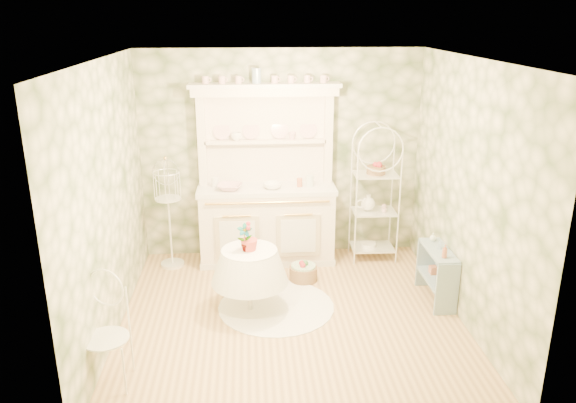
{
  "coord_description": "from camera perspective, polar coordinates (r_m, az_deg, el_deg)",
  "views": [
    {
      "loc": [
        -0.42,
        -5.28,
        3.11
      ],
      "look_at": [
        0.0,
        0.5,
        1.15
      ],
      "focal_mm": 35.0,
      "sensor_mm": 36.0,
      "label": 1
    }
  ],
  "objects": [
    {
      "name": "lace_rug",
      "position": [
        6.35,
        -1.21,
        -10.6
      ],
      "size": [
        1.53,
        1.53,
        0.01
      ],
      "primitive_type": "cylinder",
      "rotation": [
        0.0,
        0.0,
        -0.21
      ],
      "color": "white",
      "rests_on": "floor"
    },
    {
      "name": "birdcage_stand",
      "position": [
        7.19,
        -12.02,
        -0.92
      ],
      "size": [
        0.36,
        0.36,
        1.5
      ],
      "primitive_type": "cube",
      "rotation": [
        0.0,
        0.0,
        0.03
      ],
      "color": "white",
      "rests_on": "floor"
    },
    {
      "name": "wall_back",
      "position": [
        7.31,
        -0.74,
        4.74
      ],
      "size": [
        3.6,
        3.6,
        0.0
      ],
      "primitive_type": "plane",
      "color": "beige",
      "rests_on": "floor"
    },
    {
      "name": "ceiling",
      "position": [
        5.32,
        0.4,
        14.26
      ],
      "size": [
        3.6,
        3.6,
        0.0
      ],
      "primitive_type": "plane",
      "color": "white",
      "rests_on": "floor"
    },
    {
      "name": "bottle_amber",
      "position": [
        6.24,
        15.64,
        -4.96
      ],
      "size": [
        0.06,
        0.06,
        0.15
      ],
      "primitive_type": "imported",
      "rotation": [
        0.0,
        0.0,
        0.12
      ],
      "color": "#B16241",
      "rests_on": "side_shelf"
    },
    {
      "name": "wall_right",
      "position": [
        5.99,
        17.79,
        0.69
      ],
      "size": [
        3.6,
        3.6,
        0.0
      ],
      "primitive_type": "plane",
      "color": "beige",
      "rests_on": "floor"
    },
    {
      "name": "cafe_chair",
      "position": [
        5.22,
        -18.0,
        -13.39
      ],
      "size": [
        0.49,
        0.49,
        0.84
      ],
      "primitive_type": "cube",
      "rotation": [
        0.0,
        0.0,
        -0.36
      ],
      "color": "white",
      "rests_on": "floor"
    },
    {
      "name": "cup_left",
      "position": [
        7.13,
        -5.28,
        6.44
      ],
      "size": [
        0.16,
        0.16,
        0.1
      ],
      "primitive_type": "imported",
      "rotation": [
        0.0,
        0.0,
        -0.26
      ],
      "color": "white",
      "rests_on": "kitchen_dresser"
    },
    {
      "name": "wall_front",
      "position": [
        3.92,
        2.45,
        -7.96
      ],
      "size": [
        3.6,
        3.6,
        0.0
      ],
      "primitive_type": "plane",
      "color": "beige",
      "rests_on": "floor"
    },
    {
      "name": "round_table",
      "position": [
        6.14,
        -3.89,
        -7.81
      ],
      "size": [
        0.82,
        0.82,
        0.75
      ],
      "primitive_type": "cylinder",
      "rotation": [
        0.0,
        0.0,
        -0.21
      ],
      "color": "white",
      "rests_on": "floor"
    },
    {
      "name": "bottle_blue",
      "position": [
        6.48,
        15.13,
        -4.28
      ],
      "size": [
        0.06,
        0.06,
        0.11
      ],
      "primitive_type": "imported",
      "rotation": [
        0.0,
        0.0,
        -0.38
      ],
      "color": "#89A3BC",
      "rests_on": "side_shelf"
    },
    {
      "name": "cup_right",
      "position": [
        7.15,
        0.42,
        6.55
      ],
      "size": [
        0.12,
        0.12,
        0.09
      ],
      "primitive_type": "imported",
      "rotation": [
        0.0,
        0.0,
        -0.3
      ],
      "color": "white",
      "rests_on": "kitchen_dresser"
    },
    {
      "name": "floor_basket",
      "position": [
        6.89,
        1.56,
        -7.24
      ],
      "size": [
        0.38,
        0.38,
        0.2
      ],
      "primitive_type": "cylinder",
      "rotation": [
        0.0,
        0.0,
        -0.27
      ],
      "color": "olive",
      "rests_on": "floor"
    },
    {
      "name": "side_shelf",
      "position": [
        6.59,
        14.86,
        -7.26
      ],
      "size": [
        0.27,
        0.7,
        0.6
      ],
      "primitive_type": "cube",
      "rotation": [
        0.0,
        0.0,
        -0.02
      ],
      "color": "#839CAC",
      "rests_on": "floor"
    },
    {
      "name": "potted_geranium",
      "position": [
        5.91,
        -4.4,
        -3.85
      ],
      "size": [
        0.17,
        0.13,
        0.3
      ],
      "primitive_type": "imported",
      "rotation": [
        0.0,
        0.0,
        0.1
      ],
      "color": "#3F7238",
      "rests_on": "round_table"
    },
    {
      "name": "floor",
      "position": [
        6.14,
        0.34,
        -11.73
      ],
      "size": [
        3.6,
        3.6,
        0.0
      ],
      "primitive_type": "plane",
      "color": "tan",
      "rests_on": "ground"
    },
    {
      "name": "kitchen_dresser",
      "position": [
        7.08,
        -2.21,
        2.55
      ],
      "size": [
        1.87,
        0.61,
        2.29
      ],
      "primitive_type": "cube",
      "color": "white",
      "rests_on": "floor"
    },
    {
      "name": "bowl_floral",
      "position": [
        7.03,
        -5.92,
        1.25
      ],
      "size": [
        0.36,
        0.36,
        0.07
      ],
      "primitive_type": "imported",
      "rotation": [
        0.0,
        0.0,
        -0.2
      ],
      "color": "white",
      "rests_on": "kitchen_dresser"
    },
    {
      "name": "bowl_white",
      "position": [
        7.05,
        -1.58,
        1.39
      ],
      "size": [
        0.3,
        0.3,
        0.07
      ],
      "primitive_type": "imported",
      "rotation": [
        0.0,
        0.0,
        0.34
      ],
      "color": "white",
      "rests_on": "kitchen_dresser"
    },
    {
      "name": "wall_left",
      "position": [
        5.74,
        -17.86,
        -0.11
      ],
      "size": [
        3.6,
        3.6,
        0.0
      ],
      "primitive_type": "plane",
      "color": "beige",
      "rests_on": "floor"
    },
    {
      "name": "bakers_rack",
      "position": [
        7.3,
        8.81,
        0.93
      ],
      "size": [
        0.58,
        0.42,
        1.83
      ],
      "primitive_type": "cube",
      "rotation": [
        0.0,
        0.0,
        -0.03
      ],
      "color": "white",
      "rests_on": "floor"
    },
    {
      "name": "bottle_glass",
      "position": [
        6.67,
        14.5,
        -3.63
      ],
      "size": [
        0.1,
        0.1,
        0.1
      ],
      "primitive_type": "imported",
      "rotation": [
        0.0,
        0.0,
        -0.4
      ],
      "color": "silver",
      "rests_on": "side_shelf"
    }
  ]
}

